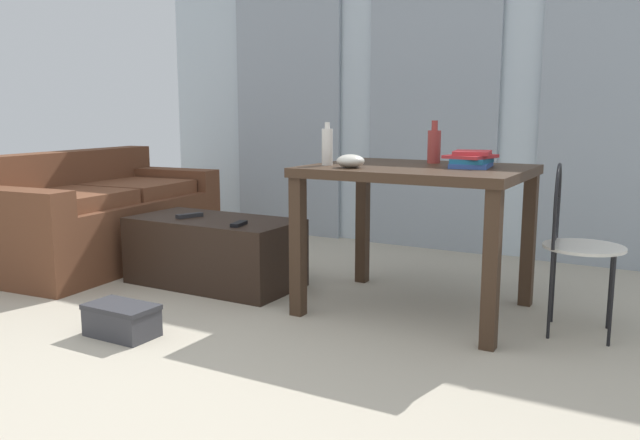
% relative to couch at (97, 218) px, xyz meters
% --- Properties ---
extents(ground_plane, '(7.73, 7.73, 0.00)m').
position_rel_couch_xyz_m(ground_plane, '(1.94, -0.30, -0.32)').
color(ground_plane, '#B2A893').
extents(wall_back, '(5.23, 0.10, 2.56)m').
position_rel_couch_xyz_m(wall_back, '(1.94, 1.71, 0.96)').
color(wall_back, silver).
rests_on(wall_back, ground).
extents(curtains, '(3.72, 0.03, 2.16)m').
position_rel_couch_xyz_m(curtains, '(1.94, 1.63, 0.76)').
color(curtains, '#99A3AD').
rests_on(curtains, ground).
extents(couch, '(1.06, 1.82, 0.80)m').
position_rel_couch_xyz_m(couch, '(0.00, 0.00, 0.00)').
color(couch, brown).
rests_on(couch, ground).
extents(coffee_table, '(1.07, 0.54, 0.42)m').
position_rel_couch_xyz_m(coffee_table, '(1.15, -0.09, -0.11)').
color(coffee_table, black).
rests_on(coffee_table, ground).
extents(craft_table, '(1.13, 0.89, 0.80)m').
position_rel_couch_xyz_m(craft_table, '(2.45, 0.04, 0.36)').
color(craft_table, '#382619').
rests_on(craft_table, ground).
extents(wire_chair, '(0.38, 0.40, 0.84)m').
position_rel_couch_xyz_m(wire_chair, '(3.23, 0.07, 0.20)').
color(wire_chair, silver).
rests_on(wire_chair, ground).
extents(bottle_near, '(0.07, 0.07, 0.24)m').
position_rel_couch_xyz_m(bottle_near, '(2.45, 0.28, 0.58)').
color(bottle_near, '#99332D').
rests_on(bottle_near, craft_table).
extents(bottle_far, '(0.06, 0.06, 0.23)m').
position_rel_couch_xyz_m(bottle_far, '(1.99, -0.14, 0.58)').
color(bottle_far, beige).
rests_on(bottle_far, craft_table).
extents(bowl, '(0.15, 0.15, 0.07)m').
position_rel_couch_xyz_m(bowl, '(2.18, -0.22, 0.51)').
color(bowl, beige).
rests_on(bowl, craft_table).
extents(book_stack, '(0.24, 0.32, 0.09)m').
position_rel_couch_xyz_m(book_stack, '(2.72, 0.11, 0.52)').
color(book_stack, '#33519E').
rests_on(book_stack, craft_table).
extents(tv_remote_primary, '(0.10, 0.18, 0.02)m').
position_rel_couch_xyz_m(tv_remote_primary, '(0.99, -0.13, 0.12)').
color(tv_remote_primary, '#232326').
rests_on(tv_remote_primary, coffee_table).
extents(tv_remote_secondary, '(0.08, 0.15, 0.02)m').
position_rel_couch_xyz_m(tv_remote_secondary, '(1.44, -0.22, 0.12)').
color(tv_remote_secondary, black).
rests_on(tv_remote_secondary, coffee_table).
extents(shoebox, '(0.35, 0.21, 0.16)m').
position_rel_couch_xyz_m(shoebox, '(1.36, -1.07, -0.24)').
color(shoebox, '#38383D').
rests_on(shoebox, ground).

